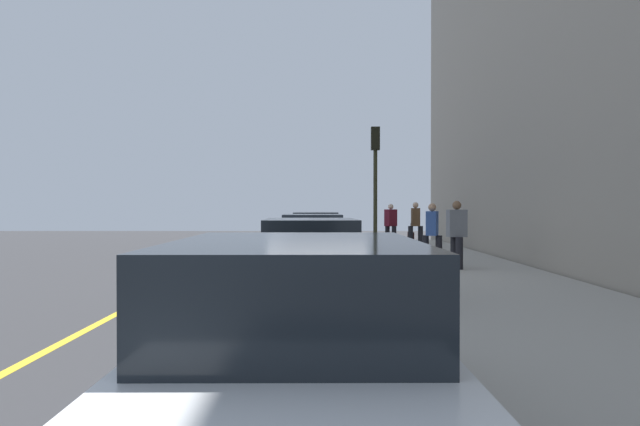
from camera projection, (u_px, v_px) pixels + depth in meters
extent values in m
plane|color=#333335|center=(317.00, 276.00, 15.46)|extent=(56.00, 56.00, 0.00)
cube|color=#A39E93|center=(450.00, 273.00, 15.45)|extent=(28.00, 4.60, 0.15)
cube|color=gold|center=(189.00, 276.00, 15.46)|extent=(28.00, 0.14, 0.01)
cube|color=white|center=(347.00, 276.00, 14.37)|extent=(5.41, 0.56, 0.22)
cylinder|color=black|center=(213.00, 357.00, 5.83)|extent=(0.64, 0.23, 0.64)
cylinder|color=black|center=(392.00, 357.00, 5.84)|extent=(0.64, 0.23, 0.64)
cube|color=white|center=(298.00, 369.00, 4.37)|extent=(4.75, 1.84, 0.64)
cube|color=black|center=(297.00, 285.00, 4.12)|extent=(2.48, 1.62, 0.60)
cylinder|color=black|center=(268.00, 276.00, 12.59)|extent=(0.65, 0.24, 0.64)
cylinder|color=black|center=(350.00, 276.00, 12.64)|extent=(0.65, 0.24, 0.64)
cylinder|color=black|center=(258.00, 296.00, 9.84)|extent=(0.65, 0.24, 0.64)
cylinder|color=black|center=(364.00, 295.00, 9.89)|extent=(0.65, 0.24, 0.64)
cube|color=black|center=(310.00, 269.00, 11.24)|extent=(4.49, 1.94, 0.64)
cube|color=black|center=(310.00, 236.00, 11.01)|extent=(2.36, 1.67, 0.60)
cylinder|color=black|center=(284.00, 253.00, 18.86)|extent=(0.64, 0.23, 0.64)
cylinder|color=black|center=(339.00, 253.00, 18.90)|extent=(0.64, 0.23, 0.64)
cylinder|color=black|center=(280.00, 261.00, 16.12)|extent=(0.64, 0.23, 0.64)
cylinder|color=black|center=(345.00, 261.00, 16.16)|extent=(0.64, 0.23, 0.64)
cube|color=navy|center=(312.00, 247.00, 17.51)|extent=(4.47, 1.90, 0.64)
cube|color=black|center=(312.00, 225.00, 17.28)|extent=(2.34, 1.65, 0.60)
cylinder|color=black|center=(296.00, 242.00, 24.71)|extent=(0.64, 0.23, 0.64)
cylinder|color=black|center=(338.00, 242.00, 24.69)|extent=(0.64, 0.23, 0.64)
cylinder|color=black|center=(292.00, 247.00, 21.78)|extent=(0.64, 0.23, 0.64)
cylinder|color=black|center=(340.00, 247.00, 21.76)|extent=(0.64, 0.23, 0.64)
cube|color=#B7BABF|center=(316.00, 237.00, 23.24)|extent=(4.75, 1.85, 0.64)
cube|color=black|center=(316.00, 220.00, 22.99)|extent=(2.48, 1.63, 0.60)
cylinder|color=black|center=(394.00, 236.00, 24.68)|extent=(0.18, 0.18, 0.79)
cylinder|color=black|center=(387.00, 236.00, 24.97)|extent=(0.18, 0.18, 0.79)
cube|color=maroon|center=(391.00, 218.00, 24.82)|extent=(0.51, 0.53, 0.67)
sphere|color=beige|center=(391.00, 207.00, 24.82)|extent=(0.22, 0.22, 0.22)
cylinder|color=black|center=(420.00, 237.00, 24.05)|extent=(0.19, 0.19, 0.82)
cylinder|color=black|center=(411.00, 237.00, 24.05)|extent=(0.19, 0.19, 0.82)
cube|color=brown|center=(416.00, 217.00, 24.04)|extent=(0.47, 0.30, 0.70)
sphere|color=#D8AD8C|center=(416.00, 205.00, 24.04)|extent=(0.23, 0.23, 0.23)
cylinder|color=black|center=(459.00, 253.00, 15.58)|extent=(0.19, 0.19, 0.81)
cylinder|color=black|center=(454.00, 252.00, 15.95)|extent=(0.19, 0.19, 0.81)
cube|color=slate|center=(457.00, 223.00, 15.76)|extent=(0.35, 0.50, 0.69)
sphere|color=brown|center=(457.00, 205.00, 15.75)|extent=(0.22, 0.22, 0.22)
cylinder|color=black|center=(425.00, 249.00, 17.14)|extent=(0.18, 0.18, 0.78)
cylinder|color=black|center=(439.00, 250.00, 17.02)|extent=(0.18, 0.18, 0.78)
cube|color=#335193|center=(432.00, 223.00, 17.07)|extent=(0.52, 0.41, 0.67)
sphere|color=tan|center=(432.00, 207.00, 17.07)|extent=(0.22, 0.22, 0.22)
cylinder|color=#2D2D19|center=(375.00, 204.00, 18.94)|extent=(0.12, 0.12, 3.30)
cube|color=black|center=(375.00, 139.00, 18.92)|extent=(0.26, 0.26, 0.70)
sphere|color=red|center=(375.00, 132.00, 19.06)|extent=(0.14, 0.14, 0.14)
sphere|color=orange|center=(375.00, 139.00, 19.07)|extent=(0.14, 0.14, 0.14)
sphere|color=green|center=(375.00, 147.00, 19.07)|extent=(0.14, 0.14, 0.14)
cube|color=#471E19|center=(411.00, 239.00, 24.42)|extent=(0.34, 0.22, 0.57)
cylinder|color=#4C4C4C|center=(411.00, 228.00, 24.41)|extent=(0.03, 0.03, 0.36)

